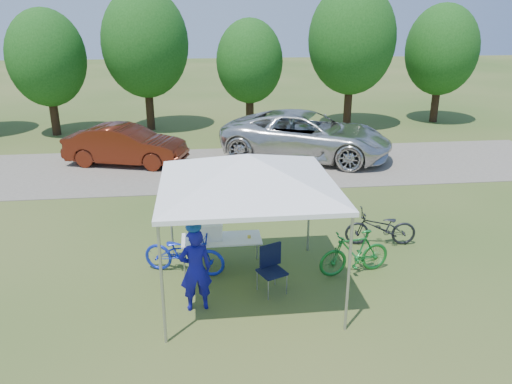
# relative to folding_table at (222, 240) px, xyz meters

# --- Properties ---
(ground) EXTENTS (100.00, 100.00, 0.00)m
(ground) POSITION_rel_folding_table_xyz_m (0.46, -0.94, -0.63)
(ground) COLOR #2D5119
(ground) RESTS_ON ground
(gravel_strip) EXTENTS (24.00, 5.00, 0.02)m
(gravel_strip) POSITION_rel_folding_table_xyz_m (0.46, 7.06, -0.62)
(gravel_strip) COLOR gray
(gravel_strip) RESTS_ON ground
(canopy) EXTENTS (4.53, 4.53, 3.00)m
(canopy) POSITION_rel_folding_table_xyz_m (0.46, -0.94, 2.02)
(canopy) COLOR #A5A5AA
(canopy) RESTS_ON ground
(treeline) EXTENTS (24.89, 4.28, 6.30)m
(treeline) POSITION_rel_folding_table_xyz_m (0.16, 13.11, 2.90)
(treeline) COLOR #382314
(treeline) RESTS_ON ground
(folding_table) EXTENTS (1.64, 0.68, 0.67)m
(folding_table) POSITION_rel_folding_table_xyz_m (0.00, 0.00, 0.00)
(folding_table) COLOR white
(folding_table) RESTS_ON ground
(folding_chair) EXTENTS (0.61, 0.64, 0.91)m
(folding_chair) POSITION_rel_folding_table_xyz_m (0.90, -0.99, -0.09)
(folding_chair) COLOR black
(folding_chair) RESTS_ON ground
(cooler) EXTENTS (0.48, 0.33, 0.35)m
(cooler) POSITION_rel_folding_table_xyz_m (-0.21, 0.00, 0.22)
(cooler) COLOR white
(cooler) RESTS_ON folding_table
(ice_cream_cup) EXTENTS (0.07, 0.07, 0.05)m
(ice_cream_cup) POSITION_rel_folding_table_xyz_m (0.57, -0.05, 0.07)
(ice_cream_cup) COLOR gold
(ice_cream_cup) RESTS_ON folding_table
(cyclist) EXTENTS (0.63, 0.46, 1.58)m
(cyclist) POSITION_rel_folding_table_xyz_m (-0.53, -1.49, 0.16)
(cyclist) COLOR #12118D
(cyclist) RESTS_ON ground
(bike_blue) EXTENTS (1.82, 1.13, 0.90)m
(bike_blue) POSITION_rel_folding_table_xyz_m (-0.77, -0.13, -0.18)
(bike_blue) COLOR #162AC3
(bike_blue) RESTS_ON ground
(bike_green) EXTENTS (1.60, 0.72, 0.93)m
(bike_green) POSITION_rel_folding_table_xyz_m (2.68, -0.55, -0.17)
(bike_green) COLOR #19722A
(bike_green) RESTS_ON ground
(bike_dark) EXTENTS (1.68, 0.75, 0.85)m
(bike_dark) POSITION_rel_folding_table_xyz_m (3.68, 0.67, -0.21)
(bike_dark) COLOR black
(bike_dark) RESTS_ON ground
(minivan) EXTENTS (6.67, 5.00, 1.68)m
(minivan) POSITION_rel_folding_table_xyz_m (3.47, 7.91, 0.23)
(minivan) COLOR silver
(minivan) RESTS_ON gravel_strip
(sedan) EXTENTS (4.39, 2.54, 1.37)m
(sedan) POSITION_rel_folding_table_xyz_m (-2.93, 7.85, 0.07)
(sedan) COLOR #571D0E
(sedan) RESTS_ON gravel_strip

